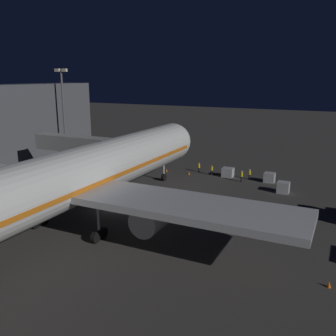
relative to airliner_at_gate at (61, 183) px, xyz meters
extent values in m
plane|color=#383533|center=(0.00, -8.92, -5.94)|extent=(320.00, 320.00, 0.00)
cylinder|color=silver|center=(0.00, -1.33, 0.14)|extent=(6.15, 52.33, 6.15)
sphere|color=silver|center=(0.00, -27.50, 0.14)|extent=(6.03, 6.03, 6.03)
cube|color=orange|center=(0.00, -1.33, -0.32)|extent=(6.22, 50.24, 0.50)
cube|color=black|center=(0.00, -25.65, 1.22)|extent=(3.38, 1.40, 0.90)
cube|color=#B7BABF|center=(0.00, -1.57, -0.93)|extent=(49.98, 7.04, 0.70)
cylinder|color=#B7BABF|center=(-9.75, -2.57, -2.93)|extent=(2.99, 5.31, 2.99)
cylinder|color=black|center=(-9.75, -5.23, -2.93)|extent=(2.54, 0.15, 2.54)
cylinder|color=#B7BABF|center=(9.75, -2.57, -2.93)|extent=(2.99, 5.31, 2.99)
cylinder|color=black|center=(9.75, -5.23, -2.93)|extent=(2.54, 0.15, 2.54)
cylinder|color=#B7BABF|center=(0.00, -24.00, -3.53)|extent=(0.28, 0.28, 2.40)
cylinder|color=black|center=(0.00, -24.00, -5.34)|extent=(0.45, 1.20, 1.20)
cylinder|color=#B7BABF|center=(-4.20, -0.57, -3.53)|extent=(0.28, 0.28, 2.40)
cylinder|color=black|center=(-4.20, -1.22, -5.34)|extent=(0.45, 1.20, 1.20)
cylinder|color=black|center=(-4.20, 0.08, -5.34)|extent=(0.45, 1.20, 1.20)
cylinder|color=#B7BABF|center=(4.20, -0.57, -3.53)|extent=(0.28, 0.28, 2.40)
cylinder|color=black|center=(4.20, -1.22, -5.34)|extent=(0.45, 1.20, 1.20)
cylinder|color=black|center=(4.20, 0.08, -5.34)|extent=(0.45, 1.20, 1.20)
cube|color=#9E9E99|center=(12.49, -18.34, 0.14)|extent=(16.78, 2.60, 2.50)
cube|color=#9E9E99|center=(4.10, -18.34, 0.14)|extent=(3.20, 3.40, 3.00)
cube|color=black|center=(2.70, -18.34, 0.14)|extent=(0.70, 3.20, 2.70)
cylinder|color=#B7BABF|center=(5.10, -18.34, -3.52)|extent=(0.56, 0.56, 4.83)
cylinder|color=black|center=(4.50, -18.34, -5.64)|extent=(0.25, 0.60, 0.60)
cylinder|color=black|center=(5.70, -18.34, -5.64)|extent=(0.25, 0.60, 0.60)
cylinder|color=#59595E|center=(25.50, -29.62, 2.93)|extent=(0.40, 0.40, 17.73)
cube|color=#F9EFC6|center=(24.60, -29.62, 12.05)|extent=(1.10, 0.50, 0.60)
cube|color=#F9EFC6|center=(26.40, -29.62, 12.05)|extent=(1.10, 0.50, 0.60)
cube|color=#B7BABF|center=(-18.88, -25.95, -5.10)|extent=(1.69, 1.63, 1.67)
cube|color=#B7BABF|center=(-15.90, -30.79, -5.15)|extent=(1.69, 1.56, 1.58)
cube|color=#B7BABF|center=(-8.82, -31.03, -5.15)|extent=(1.86, 1.56, 1.58)
cylinder|color=black|center=(-5.94, -30.93, -5.51)|extent=(0.28, 0.28, 0.86)
cylinder|color=yellow|center=(-5.94, -30.93, -4.78)|extent=(0.40, 0.40, 0.59)
sphere|color=tan|center=(-5.94, -30.93, -4.37)|extent=(0.24, 0.24, 0.24)
sphere|color=orange|center=(-5.94, -30.93, -4.32)|extent=(0.23, 0.23, 0.23)
cylinder|color=black|center=(-11.78, -28.91, -5.48)|extent=(0.28, 0.28, 0.92)
cylinder|color=yellow|center=(-11.78, -28.91, -4.67)|extent=(0.40, 0.40, 0.69)
sphere|color=tan|center=(-11.78, -28.91, -4.21)|extent=(0.24, 0.24, 0.24)
sphere|color=white|center=(-11.78, -28.91, -4.16)|extent=(0.23, 0.23, 0.23)
cylinder|color=black|center=(-3.14, -31.89, -5.53)|extent=(0.28, 0.28, 0.81)
cylinder|color=yellow|center=(-3.14, -31.89, -4.80)|extent=(0.40, 0.40, 0.65)
sphere|color=tan|center=(-3.14, -31.89, -4.36)|extent=(0.24, 0.24, 0.24)
sphere|color=orange|center=(-3.14, -31.89, -4.31)|extent=(0.23, 0.23, 0.23)
cylinder|color=black|center=(-12.58, -31.00, -5.51)|extent=(0.28, 0.28, 0.85)
cylinder|color=yellow|center=(-12.58, -31.00, -4.76)|extent=(0.40, 0.40, 0.64)
sphere|color=tan|center=(-12.58, -31.00, -4.32)|extent=(0.24, 0.24, 0.24)
sphere|color=white|center=(-12.58, -31.00, -4.27)|extent=(0.23, 0.23, 0.23)
cone|color=orange|center=(-2.20, -29.50, -5.66)|extent=(0.36, 0.36, 0.55)
cone|color=orange|center=(2.20, -29.50, -5.66)|extent=(0.36, 0.36, 0.55)
cone|color=orange|center=(-26.49, -1.57, -5.66)|extent=(0.36, 0.36, 0.55)
camera|label=1|loc=(-26.50, 28.46, 10.91)|focal=39.40mm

